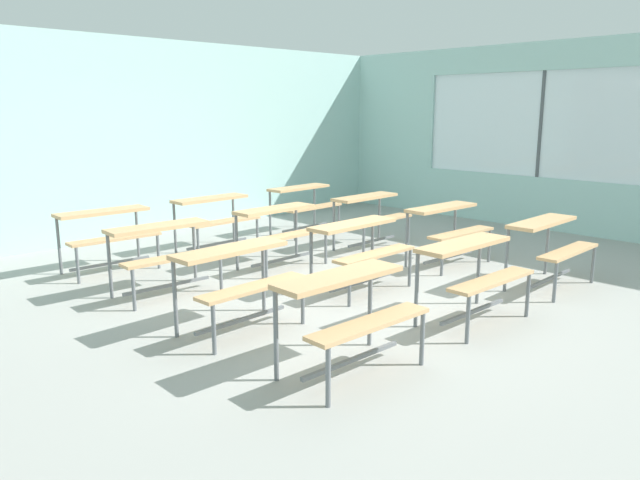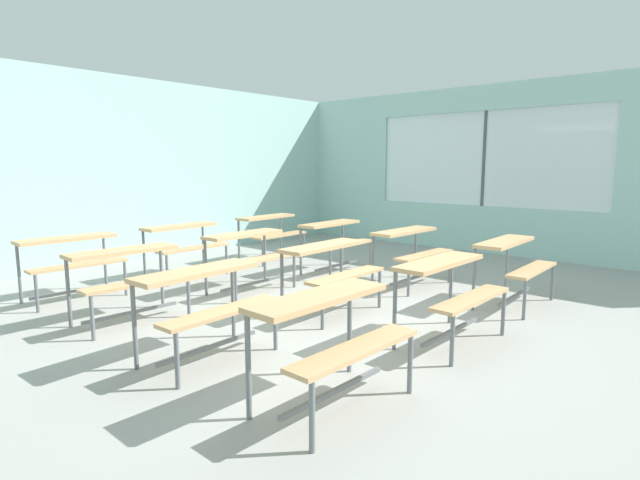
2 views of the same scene
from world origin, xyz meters
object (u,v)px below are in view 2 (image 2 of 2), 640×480
(desk_bench_r1c2, at_px, (411,244))
(desk_bench_r3c1, at_px, (185,238))
(desk_bench_r0c1, at_px, (450,281))
(desk_bench_r1c0, at_px, (206,292))
(desk_bench_r3c2, at_px, (271,227))
(desk_bench_r1c1, at_px, (331,262))
(desk_bench_r0c2, at_px, (514,256))
(desk_bench_r3c0, at_px, (71,253))
(desk_bench_r0c0, at_px, (331,324))
(desk_bench_r2c0, at_px, (128,268))
(desk_bench_r2c1, at_px, (250,247))
(desk_bench_r2c2, at_px, (335,235))

(desk_bench_r1c2, relative_size, desk_bench_r3c1, 1.01)
(desk_bench_r0c1, height_order, desk_bench_r1c0, same)
(desk_bench_r3c2, bearing_deg, desk_bench_r1c0, -142.98)
(desk_bench_r1c0, distance_m, desk_bench_r1c1, 1.68)
(desk_bench_r0c2, xyz_separation_m, desk_bench_r3c0, (-3.23, 4.04, 0.00))
(desk_bench_r0c0, relative_size, desk_bench_r0c2, 1.00)
(desk_bench_r0c1, relative_size, desk_bench_r3c2, 0.98)
(desk_bench_r1c1, bearing_deg, desk_bench_r2c0, 139.10)
(desk_bench_r1c0, xyz_separation_m, desk_bench_r3c1, (1.64, 2.77, 0.00))
(desk_bench_r0c2, height_order, desk_bench_r3c0, same)
(desk_bench_r1c0, distance_m, desk_bench_r3c0, 2.75)
(desk_bench_r1c2, height_order, desk_bench_r3c0, same)
(desk_bench_r0c2, height_order, desk_bench_r2c0, same)
(desk_bench_r1c0, height_order, desk_bench_r2c1, same)
(desk_bench_r0c1, relative_size, desk_bench_r1c0, 0.99)
(desk_bench_r0c1, bearing_deg, desk_bench_r3c1, 91.89)
(desk_bench_r1c0, height_order, desk_bench_r1c2, same)
(desk_bench_r1c2, bearing_deg, desk_bench_r2c2, 91.84)
(desk_bench_r1c1, bearing_deg, desk_bench_r2c2, 37.27)
(desk_bench_r0c1, xyz_separation_m, desk_bench_r1c1, (-0.01, 1.39, 0.00))
(desk_bench_r1c2, xyz_separation_m, desk_bench_r3c1, (-1.68, 2.70, 0.00))
(desk_bench_r1c2, bearing_deg, desk_bench_r2c0, 159.43)
(desk_bench_r0c2, xyz_separation_m, desk_bench_r1c2, (0.03, 1.36, 0.00))
(desk_bench_r0c1, height_order, desk_bench_r1c2, same)
(desk_bench_r2c0, relative_size, desk_bench_r3c1, 1.01)
(desk_bench_r1c0, distance_m, desk_bench_r3c1, 3.22)
(desk_bench_r0c1, distance_m, desk_bench_r1c0, 2.14)
(desk_bench_r0c2, relative_size, desk_bench_r1c1, 1.00)
(desk_bench_r0c2, distance_m, desk_bench_r1c2, 1.36)
(desk_bench_r1c1, distance_m, desk_bench_r2c1, 1.37)
(desk_bench_r1c0, bearing_deg, desk_bench_r1c2, -0.78)
(desk_bench_r3c1, height_order, desk_bench_r3c2, same)
(desk_bench_r0c1, bearing_deg, desk_bench_r2c1, 90.73)
(desk_bench_r0c1, distance_m, desk_bench_r1c1, 1.39)
(desk_bench_r0c0, height_order, desk_bench_r2c1, same)
(desk_bench_r1c1, xyz_separation_m, desk_bench_r1c2, (1.64, -0.00, 0.00))
(desk_bench_r2c1, height_order, desk_bench_r3c1, same)
(desk_bench_r1c0, bearing_deg, desk_bench_r3c2, 37.98)
(desk_bench_r0c0, height_order, desk_bench_r3c0, same)
(desk_bench_r3c0, height_order, desk_bench_r3c1, same)
(desk_bench_r2c1, xyz_separation_m, desk_bench_r2c2, (1.61, -0.08, 0.00))
(desk_bench_r2c0, bearing_deg, desk_bench_r1c2, -20.17)
(desk_bench_r1c2, bearing_deg, desk_bench_r1c0, -176.85)
(desk_bench_r2c0, xyz_separation_m, desk_bench_r2c1, (1.64, 0.03, 0.00))
(desk_bench_r1c1, height_order, desk_bench_r2c2, same)
(desk_bench_r0c1, distance_m, desk_bench_r3c0, 4.38)
(desk_bench_r2c0, bearing_deg, desk_bench_r3c1, 43.15)
(desk_bench_r0c0, relative_size, desk_bench_r3c2, 0.99)
(desk_bench_r1c0, xyz_separation_m, desk_bench_r2c2, (3.32, 1.37, 0.00))
(desk_bench_r2c2, height_order, desk_bench_r3c2, same)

